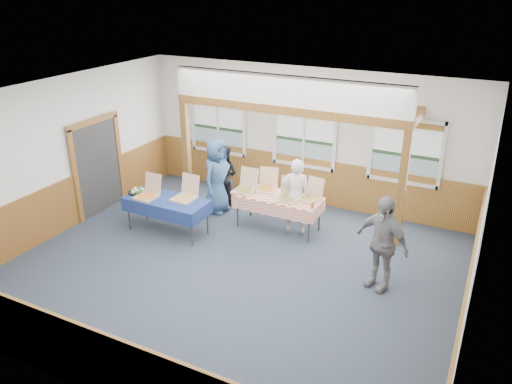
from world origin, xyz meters
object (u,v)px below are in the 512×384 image
table_left (166,202)px  man_blue (217,176)px  table_right (278,199)px  woman_black (224,175)px  woman_white (296,196)px  person_grey (382,243)px

table_left → man_blue: 1.43m
table_right → table_left: bearing=-127.3°
woman_black → man_blue: man_blue is taller
table_right → woman_white: woman_white is taller
table_right → man_blue: man_blue is taller
table_left → person_grey: size_ratio=1.11×
woman_black → man_blue: 0.48m
woman_white → person_grey: size_ratio=0.95×
table_left → man_blue: man_blue is taller
man_blue → table_right: bearing=-92.7°
man_blue → woman_white: bearing=-90.6°
table_right → woman_black: woman_black is taller
table_left → man_blue: (0.41, 1.36, 0.17)m
table_left → woman_black: 1.84m
table_right → woman_black: bearing=-178.1°
woman_black → person_grey: person_grey is taller
man_blue → person_grey: man_blue is taller
woman_black → table_right: bearing=158.0°
table_left → woman_black: size_ratio=1.32×
table_right → person_grey: 2.75m
woman_white → woman_black: 2.16m
table_right → woman_white: bearing=27.2°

